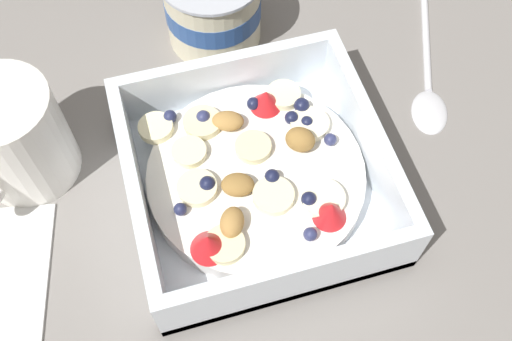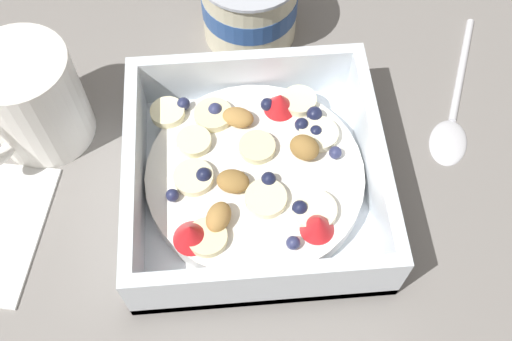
# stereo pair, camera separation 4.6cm
# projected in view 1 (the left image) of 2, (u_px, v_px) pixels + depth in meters

# --- Properties ---
(ground_plane) EXTENTS (2.40, 2.40, 0.00)m
(ground_plane) POSITION_uv_depth(u_px,v_px,m) (239.00, 206.00, 0.47)
(ground_plane) COLOR gray
(fruit_bowl) EXTENTS (0.20, 0.20, 0.06)m
(fruit_bowl) POSITION_uv_depth(u_px,v_px,m) (256.00, 177.00, 0.46)
(fruit_bowl) COLOR white
(fruit_bowl) RESTS_ON ground
(spoon) EXTENTS (0.08, 0.17, 0.01)m
(spoon) POSITION_uv_depth(u_px,v_px,m) (429.00, 86.00, 0.53)
(spoon) COLOR silver
(spoon) RESTS_ON ground
(yogurt_cup) EXTENTS (0.09, 0.09, 0.07)m
(yogurt_cup) POSITION_uv_depth(u_px,v_px,m) (213.00, 6.00, 0.54)
(yogurt_cup) COLOR beige
(yogurt_cup) RESTS_ON ground
(coffee_mug) EXTENTS (0.08, 0.10, 0.09)m
(coffee_mug) POSITION_uv_depth(u_px,v_px,m) (14.00, 139.00, 0.45)
(coffee_mug) COLOR white
(coffee_mug) RESTS_ON ground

